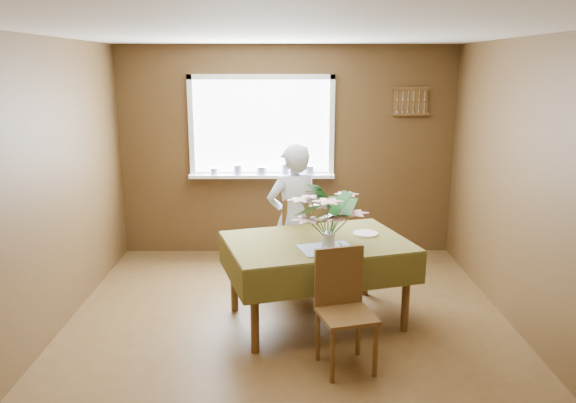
{
  "coord_description": "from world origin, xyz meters",
  "views": [
    {
      "loc": [
        -0.04,
        -4.43,
        2.26
      ],
      "look_at": [
        0.0,
        0.55,
        1.05
      ],
      "focal_mm": 35.0,
      "sensor_mm": 36.0,
      "label": 1
    }
  ],
  "objects_px": {
    "chair_far": "(294,238)",
    "flower_bouquet": "(329,212)",
    "chair_near": "(343,303)",
    "seated_woman": "(293,219)",
    "dining_table": "(317,250)"
  },
  "relations": [
    {
      "from": "chair_far",
      "to": "flower_bouquet",
      "type": "xyz_separation_m",
      "value": [
        0.27,
        -1.04,
        0.55
      ]
    },
    {
      "from": "chair_near",
      "to": "seated_woman",
      "type": "relative_size",
      "value": 0.6
    },
    {
      "from": "chair_near",
      "to": "seated_woman",
      "type": "xyz_separation_m",
      "value": [
        -0.36,
        1.45,
        0.26
      ]
    },
    {
      "from": "dining_table",
      "to": "chair_far",
      "type": "bearing_deg",
      "value": 86.81
    },
    {
      "from": "dining_table",
      "to": "chair_far",
      "type": "height_order",
      "value": "chair_far"
    },
    {
      "from": "chair_far",
      "to": "chair_near",
      "type": "xyz_separation_m",
      "value": [
        0.34,
        -1.56,
        -0.03
      ]
    },
    {
      "from": "chair_far",
      "to": "seated_woman",
      "type": "relative_size",
      "value": 0.64
    },
    {
      "from": "seated_woman",
      "to": "dining_table",
      "type": "bearing_deg",
      "value": 81.91
    },
    {
      "from": "dining_table",
      "to": "chair_near",
      "type": "bearing_deg",
      "value": -94.43
    },
    {
      "from": "chair_far",
      "to": "seated_woman",
      "type": "xyz_separation_m",
      "value": [
        -0.02,
        -0.11,
        0.23
      ]
    },
    {
      "from": "chair_near",
      "to": "chair_far",
      "type": "bearing_deg",
      "value": 87.39
    },
    {
      "from": "dining_table",
      "to": "chair_near",
      "type": "height_order",
      "value": "chair_near"
    },
    {
      "from": "chair_far",
      "to": "seated_woman",
      "type": "distance_m",
      "value": 0.26
    },
    {
      "from": "chair_far",
      "to": "chair_near",
      "type": "height_order",
      "value": "chair_far"
    },
    {
      "from": "dining_table",
      "to": "chair_far",
      "type": "relative_size",
      "value": 1.84
    }
  ]
}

